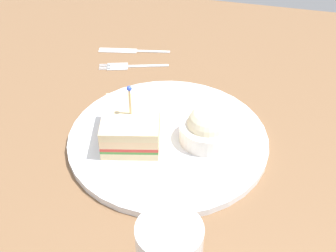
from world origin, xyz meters
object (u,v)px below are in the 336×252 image
(plate, at_px, (168,140))
(coleslaw_bowl, at_px, (207,128))
(knife, at_px, (130,50))
(fork, at_px, (126,66))
(sandwich_half_center, at_px, (132,126))

(plate, relative_size, coleslaw_bowl, 3.71)
(knife, bearing_deg, plate, -151.07)
(plate, distance_m, coleslaw_bowl, 0.06)
(coleslaw_bowl, height_order, fork, coleslaw_bowl)
(fork, distance_m, knife, 0.05)
(coleslaw_bowl, relative_size, knife, 0.58)
(fork, bearing_deg, knife, 9.60)
(sandwich_half_center, relative_size, coleslaw_bowl, 1.41)
(fork, bearing_deg, coleslaw_bowl, -134.71)
(plate, height_order, coleslaw_bowl, coleslaw_bowl)
(plate, xyz_separation_m, sandwich_half_center, (-0.01, 0.05, 0.03))
(plate, height_order, fork, plate)
(plate, relative_size, sandwich_half_center, 2.63)
(sandwich_half_center, xyz_separation_m, fork, (0.19, 0.07, -0.03))
(coleslaw_bowl, bearing_deg, knife, 39.02)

